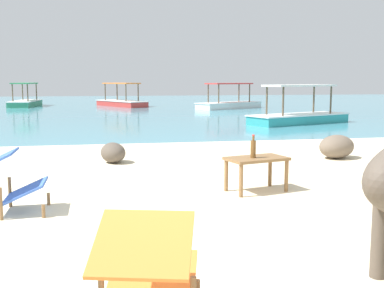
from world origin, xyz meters
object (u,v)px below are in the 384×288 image
low_bench_table (256,163)px  deck_chair_near (148,264)px  bottle (253,149)px  boat_white (229,103)px  boat_green (25,101)px  boat_teal (299,115)px  boat_red (121,101)px  deck_chair_far (10,178)px

low_bench_table → deck_chair_near: bearing=-133.5°
bottle → boat_white: (4.38, 17.67, -0.31)m
bottle → boat_green: boat_green is taller
low_bench_table → deck_chair_near: size_ratio=0.97×
low_bench_table → boat_teal: bearing=48.4°
boat_white → boat_teal: 8.50m
boat_red → boat_white: bearing=30.7°
boat_green → low_bench_table: bearing=-159.9°
deck_chair_near → boat_teal: 13.72m
deck_chair_far → deck_chair_near: bearing=-65.7°
low_bench_table → deck_chair_near: deck_chair_near is taller
boat_red → deck_chair_near: bearing=-31.4°
deck_chair_near → deck_chair_far: size_ratio=1.13×
deck_chair_near → boat_white: bearing=-1.8°
low_bench_table → bottle: size_ratio=2.87×
bottle → low_bench_table: bearing=29.5°
bottle → boat_white: 18.20m
low_bench_table → boat_green: bearing=90.5°
bottle → boat_white: bearing=76.1°
deck_chair_far → boat_teal: bearing=51.8°
bottle → deck_chair_near: (-1.61, -3.10, -0.18)m
deck_chair_near → boat_teal: size_ratio=0.23×
bottle → boat_teal: bearing=63.8°
boat_white → boat_green: size_ratio=1.01×
boat_teal → boat_green: 16.41m
boat_red → boat_green: same height
deck_chair_far → boat_teal: size_ratio=0.20×
boat_white → boat_red: bearing=121.3°
low_bench_table → deck_chair_far: bearing=173.9°
deck_chair_far → boat_white: bearing=67.5°
boat_teal → bottle: bearing=-138.0°
low_bench_table → boat_teal: size_ratio=0.22×
bottle → boat_red: (-0.93, 20.68, -0.31)m
boat_teal → boat_red: 12.74m
bottle → deck_chair_far: 2.89m
boat_teal → boat_green: (-10.66, 12.47, 0.00)m
boat_red → low_bench_table: bearing=-27.0°
deck_chair_near → boat_teal: bearing=-12.3°
boat_teal → boat_red: bearing=93.7°
bottle → deck_chair_near: size_ratio=0.34×
deck_chair_far → boat_teal: (7.37, 9.62, -0.13)m
deck_chair_near → low_bench_table: bearing=-13.7°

